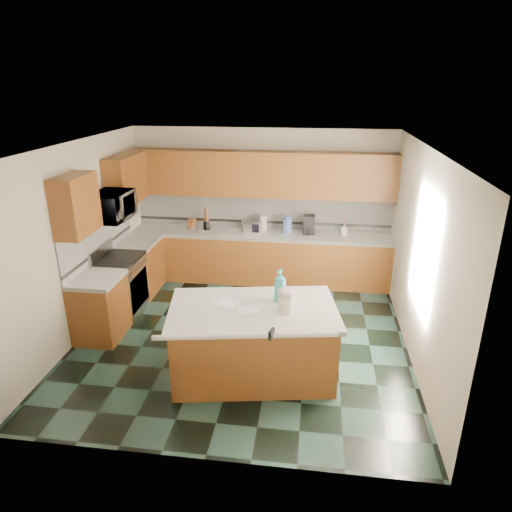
# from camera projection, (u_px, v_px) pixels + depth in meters

# --- Properties ---
(floor) EXTENTS (4.60, 4.60, 0.00)m
(floor) POSITION_uv_depth(u_px,v_px,m) (243.00, 336.00, 6.58)
(floor) COLOR black
(floor) RESTS_ON ground
(ceiling) EXTENTS (4.60, 4.60, 0.00)m
(ceiling) POSITION_uv_depth(u_px,v_px,m) (240.00, 146.00, 5.60)
(ceiling) COLOR white
(ceiling) RESTS_ON ground
(wall_back) EXTENTS (4.60, 0.04, 2.70)m
(wall_back) POSITION_uv_depth(u_px,v_px,m) (262.00, 205.00, 8.23)
(wall_back) COLOR beige
(wall_back) RESTS_ON ground
(wall_front) EXTENTS (4.60, 0.04, 2.70)m
(wall_front) POSITION_uv_depth(u_px,v_px,m) (198.00, 341.00, 3.94)
(wall_front) COLOR beige
(wall_front) RESTS_ON ground
(wall_left) EXTENTS (0.04, 4.60, 2.70)m
(wall_left) POSITION_uv_depth(u_px,v_px,m) (78.00, 241.00, 6.37)
(wall_left) COLOR beige
(wall_left) RESTS_ON ground
(wall_right) EXTENTS (0.04, 4.60, 2.70)m
(wall_right) POSITION_uv_depth(u_px,v_px,m) (421.00, 257.00, 5.80)
(wall_right) COLOR beige
(wall_right) RESTS_ON ground
(back_base_cab) EXTENTS (4.60, 0.60, 0.86)m
(back_base_cab) POSITION_uv_depth(u_px,v_px,m) (260.00, 258.00, 8.27)
(back_base_cab) COLOR #3D1E0A
(back_base_cab) RESTS_ON ground
(back_countertop) EXTENTS (4.60, 0.64, 0.06)m
(back_countertop) POSITION_uv_depth(u_px,v_px,m) (260.00, 234.00, 8.10)
(back_countertop) COLOR white
(back_countertop) RESTS_ON back_base_cab
(back_upper_cab) EXTENTS (4.60, 0.33, 0.78)m
(back_upper_cab) POSITION_uv_depth(u_px,v_px,m) (261.00, 174.00, 7.85)
(back_upper_cab) COLOR #3D1E0A
(back_upper_cab) RESTS_ON wall_back
(back_backsplash) EXTENTS (4.60, 0.02, 0.63)m
(back_backsplash) POSITION_uv_depth(u_px,v_px,m) (262.00, 211.00, 8.24)
(back_backsplash) COLOR silver
(back_backsplash) RESTS_ON back_countertop
(back_accent_band) EXTENTS (4.60, 0.01, 0.05)m
(back_accent_band) POSITION_uv_depth(u_px,v_px,m) (262.00, 222.00, 8.31)
(back_accent_band) COLOR black
(back_accent_band) RESTS_ON back_countertop
(left_base_cab_rear) EXTENTS (0.60, 0.82, 0.86)m
(left_base_cab_rear) POSITION_uv_depth(u_px,v_px,m) (140.00, 268.00, 7.86)
(left_base_cab_rear) COLOR #3D1E0A
(left_base_cab_rear) RESTS_ON ground
(left_counter_rear) EXTENTS (0.64, 0.82, 0.06)m
(left_counter_rear) POSITION_uv_depth(u_px,v_px,m) (137.00, 243.00, 7.69)
(left_counter_rear) COLOR white
(left_counter_rear) RESTS_ON left_base_cab_rear
(left_base_cab_front) EXTENTS (0.60, 0.72, 0.86)m
(left_base_cab_front) POSITION_uv_depth(u_px,v_px,m) (100.00, 309.00, 6.44)
(left_base_cab_front) COLOR #3D1E0A
(left_base_cab_front) RESTS_ON ground
(left_counter_front) EXTENTS (0.64, 0.72, 0.06)m
(left_counter_front) POSITION_uv_depth(u_px,v_px,m) (96.00, 279.00, 6.28)
(left_counter_front) COLOR white
(left_counter_front) RESTS_ON left_base_cab_front
(left_backsplash) EXTENTS (0.02, 2.30, 0.63)m
(left_backsplash) POSITION_uv_depth(u_px,v_px,m) (99.00, 237.00, 6.92)
(left_backsplash) COLOR silver
(left_backsplash) RESTS_ON wall_left
(left_accent_band) EXTENTS (0.01, 2.30, 0.05)m
(left_accent_band) POSITION_uv_depth(u_px,v_px,m) (101.00, 249.00, 6.99)
(left_accent_band) COLOR black
(left_accent_band) RESTS_ON wall_left
(left_upper_cab_rear) EXTENTS (0.33, 1.09, 0.78)m
(left_upper_cab_rear) POSITION_uv_depth(u_px,v_px,m) (126.00, 179.00, 7.45)
(left_upper_cab_rear) COLOR #3D1E0A
(left_upper_cab_rear) RESTS_ON wall_left
(left_upper_cab_front) EXTENTS (0.33, 0.72, 0.78)m
(left_upper_cab_front) POSITION_uv_depth(u_px,v_px,m) (76.00, 205.00, 5.91)
(left_upper_cab_front) COLOR #3D1E0A
(left_upper_cab_front) RESTS_ON wall_left
(range_body) EXTENTS (0.60, 0.76, 0.88)m
(range_body) POSITION_uv_depth(u_px,v_px,m) (121.00, 287.00, 7.12)
(range_body) COLOR #B7B7BC
(range_body) RESTS_ON ground
(range_oven_door) EXTENTS (0.02, 0.68, 0.55)m
(range_oven_door) POSITION_uv_depth(u_px,v_px,m) (139.00, 290.00, 7.10)
(range_oven_door) COLOR black
(range_oven_door) RESTS_ON range_body
(range_cooktop) EXTENTS (0.62, 0.78, 0.04)m
(range_cooktop) POSITION_uv_depth(u_px,v_px,m) (118.00, 259.00, 6.96)
(range_cooktop) COLOR black
(range_cooktop) RESTS_ON range_body
(range_handle) EXTENTS (0.02, 0.66, 0.02)m
(range_handle) POSITION_uv_depth(u_px,v_px,m) (139.00, 267.00, 6.96)
(range_handle) COLOR #B7B7BC
(range_handle) RESTS_ON range_body
(range_backguard) EXTENTS (0.06, 0.76, 0.18)m
(range_backguard) POSITION_uv_depth(u_px,v_px,m) (101.00, 251.00, 6.95)
(range_backguard) COLOR #B7B7BC
(range_backguard) RESTS_ON range_body
(microwave) EXTENTS (0.50, 0.73, 0.41)m
(microwave) POSITION_uv_depth(u_px,v_px,m) (112.00, 206.00, 6.66)
(microwave) COLOR #B7B7BC
(microwave) RESTS_ON wall_left
(island_base) EXTENTS (2.06, 1.39, 0.86)m
(island_base) POSITION_uv_depth(u_px,v_px,m) (253.00, 343.00, 5.61)
(island_base) COLOR #3D1E0A
(island_base) RESTS_ON ground
(island_top) EXTENTS (2.17, 1.51, 0.06)m
(island_top) POSITION_uv_depth(u_px,v_px,m) (253.00, 310.00, 5.44)
(island_top) COLOR white
(island_top) RESTS_ON island_base
(island_bullnose) EXTENTS (1.98, 0.40, 0.06)m
(island_bullnose) POSITION_uv_depth(u_px,v_px,m) (246.00, 336.00, 4.89)
(island_bullnose) COLOR white
(island_bullnose) RESTS_ON island_base
(treat_jar) EXTENTS (0.21, 0.21, 0.20)m
(treat_jar) POSITION_uv_depth(u_px,v_px,m) (286.00, 304.00, 5.32)
(treat_jar) COLOR white
(treat_jar) RESTS_ON island_top
(treat_jar_lid) EXTENTS (0.21, 0.21, 0.13)m
(treat_jar_lid) POSITION_uv_depth(u_px,v_px,m) (286.00, 293.00, 5.27)
(treat_jar_lid) COLOR #D1A5AC
(treat_jar_lid) RESTS_ON treat_jar
(treat_jar_knob) EXTENTS (0.07, 0.02, 0.02)m
(treat_jar_knob) POSITION_uv_depth(u_px,v_px,m) (287.00, 290.00, 5.25)
(treat_jar_knob) COLOR tan
(treat_jar_knob) RESTS_ON treat_jar_lid
(treat_jar_knob_end_l) EXTENTS (0.04, 0.04, 0.04)m
(treat_jar_knob_end_l) POSITION_uv_depth(u_px,v_px,m) (283.00, 289.00, 5.26)
(treat_jar_knob_end_l) COLOR tan
(treat_jar_knob_end_l) RESTS_ON treat_jar_lid
(treat_jar_knob_end_r) EXTENTS (0.04, 0.04, 0.04)m
(treat_jar_knob_end_r) POSITION_uv_depth(u_px,v_px,m) (290.00, 290.00, 5.25)
(treat_jar_knob_end_r) COLOR tan
(treat_jar_knob_end_r) RESTS_ON treat_jar_lid
(soap_bottle_island) EXTENTS (0.21, 0.21, 0.41)m
(soap_bottle_island) POSITION_uv_depth(u_px,v_px,m) (280.00, 286.00, 5.53)
(soap_bottle_island) COLOR teal
(soap_bottle_island) RESTS_ON island_top
(paper_sheet_a) EXTENTS (0.29, 0.26, 0.00)m
(paper_sheet_a) POSITION_uv_depth(u_px,v_px,m) (248.00, 310.00, 5.38)
(paper_sheet_a) COLOR white
(paper_sheet_a) RESTS_ON island_top
(paper_sheet_b) EXTENTS (0.37, 0.34, 0.00)m
(paper_sheet_b) POSITION_uv_depth(u_px,v_px,m) (227.00, 303.00, 5.55)
(paper_sheet_b) COLOR white
(paper_sheet_b) RESTS_ON island_top
(clamp_body) EXTENTS (0.06, 0.12, 0.10)m
(clamp_body) POSITION_uv_depth(u_px,v_px,m) (272.00, 334.00, 4.86)
(clamp_body) COLOR black
(clamp_body) RESTS_ON island_top
(clamp_handle) EXTENTS (0.02, 0.08, 0.02)m
(clamp_handle) POSITION_uv_depth(u_px,v_px,m) (271.00, 339.00, 4.81)
(clamp_handle) COLOR black
(clamp_handle) RESTS_ON island_top
(knife_block) EXTENTS (0.16, 0.18, 0.22)m
(knife_block) POSITION_uv_depth(u_px,v_px,m) (192.00, 224.00, 8.25)
(knife_block) COLOR #472814
(knife_block) RESTS_ON back_countertop
(utensil_crock) EXTENTS (0.13, 0.13, 0.16)m
(utensil_crock) POSITION_uv_depth(u_px,v_px,m) (207.00, 225.00, 8.26)
(utensil_crock) COLOR black
(utensil_crock) RESTS_ON back_countertop
(utensil_bundle) EXTENTS (0.07, 0.07, 0.23)m
(utensil_bundle) POSITION_uv_depth(u_px,v_px,m) (206.00, 215.00, 8.19)
(utensil_bundle) COLOR #472814
(utensil_bundle) RESTS_ON utensil_crock
(toaster_oven) EXTENTS (0.39, 0.32, 0.19)m
(toaster_oven) POSITION_uv_depth(u_px,v_px,m) (252.00, 226.00, 8.12)
(toaster_oven) COLOR #B7B7BC
(toaster_oven) RESTS_ON back_countertop
(toaster_oven_door) EXTENTS (0.29, 0.01, 0.15)m
(toaster_oven_door) POSITION_uv_depth(u_px,v_px,m) (251.00, 228.00, 8.02)
(toaster_oven_door) COLOR black
(toaster_oven_door) RESTS_ON toaster_oven
(paper_towel) EXTENTS (0.13, 0.13, 0.30)m
(paper_towel) POSITION_uv_depth(u_px,v_px,m) (263.00, 223.00, 8.12)
(paper_towel) COLOR white
(paper_towel) RESTS_ON back_countertop
(paper_towel_base) EXTENTS (0.20, 0.20, 0.01)m
(paper_towel_base) POSITION_uv_depth(u_px,v_px,m) (263.00, 231.00, 8.18)
(paper_towel_base) COLOR #B7B7BC
(paper_towel_base) RESTS_ON back_countertop
(water_jug) EXTENTS (0.16, 0.16, 0.27)m
(water_jug) POSITION_uv_depth(u_px,v_px,m) (287.00, 226.00, 8.04)
(water_jug) COLOR #5B83D7
(water_jug) RESTS_ON back_countertop
(water_jug_neck) EXTENTS (0.08, 0.08, 0.04)m
(water_jug_neck) POSITION_uv_depth(u_px,v_px,m) (287.00, 217.00, 7.98)
(water_jug_neck) COLOR #5B83D7
(water_jug_neck) RESTS_ON water_jug
(coffee_maker) EXTENTS (0.21, 0.22, 0.33)m
(coffee_maker) POSITION_uv_depth(u_px,v_px,m) (309.00, 225.00, 8.00)
(coffee_maker) COLOR black
(coffee_maker) RESTS_ON back_countertop
(coffee_carafe) EXTENTS (0.13, 0.13, 0.13)m
(coffee_carafe) POSITION_uv_depth(u_px,v_px,m) (308.00, 231.00, 7.99)
(coffee_carafe) COLOR black
(coffee_carafe) RESTS_ON back_countertop
(soap_bottle_back) EXTENTS (0.12, 0.12, 0.22)m
(soap_bottle_back) POSITION_uv_depth(u_px,v_px,m) (344.00, 229.00, 7.92)
(soap_bottle_back) COLOR white
(soap_bottle_back) RESTS_ON back_countertop
(soap_back_cap) EXTENTS (0.02, 0.02, 0.03)m
(soap_back_cap) POSITION_uv_depth(u_px,v_px,m) (345.00, 222.00, 7.87)
(soap_back_cap) COLOR red
(soap_back_cap) RESTS_ON soap_bottle_back
(window_light_proxy) EXTENTS (0.02, 1.40, 1.10)m
(window_light_proxy) POSITION_uv_depth(u_px,v_px,m) (423.00, 252.00, 5.57)
(window_light_proxy) COLOR white
(window_light_proxy) RESTS_ON wall_right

